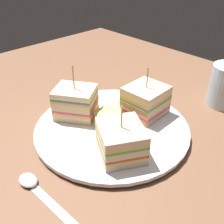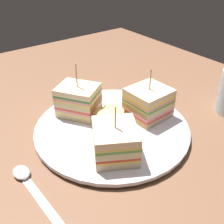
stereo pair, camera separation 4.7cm
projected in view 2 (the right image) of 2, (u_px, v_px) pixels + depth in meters
The scene contains 7 objects.
ground_plane at pixel (112, 135), 50.31cm from camera, with size 107.13×89.88×1.80cm, color brown.
plate at pixel (112, 128), 49.42cm from camera, with size 28.18×28.18×1.22cm.
sandwich_wedge_0 at pixel (115, 141), 41.34cm from camera, with size 9.72×9.43×8.86cm.
sandwich_wedge_1 at pixel (148, 103), 50.52cm from camera, with size 7.09×7.69×9.71cm.
sandwich_wedge_2 at pixel (79, 100), 51.15cm from camera, with size 9.46×9.05×10.45cm.
chip_pile at pixel (111, 115), 49.50cm from camera, with size 7.16×8.04×2.73cm.
spoon at pixel (29, 183), 38.71cm from camera, with size 15.74×2.55×1.00cm.
Camera 2 is at (-31.92, 24.04, 29.97)cm, focal length 42.89 mm.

